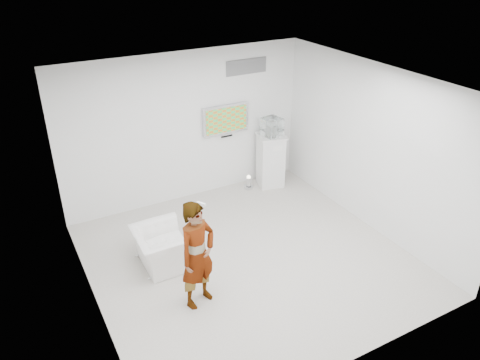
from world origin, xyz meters
The scene contains 10 objects.
room centered at (0.00, 0.00, 1.50)m, with size 5.01×5.01×3.00m.
tv centered at (0.85, 2.45, 1.55)m, with size 1.00×0.08×0.60m, color #BCBCC0.
logo_decal centered at (1.35, 2.49, 2.55)m, with size 0.90×0.02×0.30m, color slate.
person centered at (-1.15, -0.54, 0.84)m, with size 0.61×0.40×1.67m, color white.
armchair centered at (-1.30, 0.58, 0.31)m, with size 0.96×0.84×0.62m, color white.
pedestal centered at (1.75, 2.11, 0.58)m, with size 0.56×0.56×1.15m, color white.
floor_uplight centered at (1.23, 2.15, 0.15)m, with size 0.19×0.19×0.30m, color silver.
vitrine centered at (1.75, 2.11, 1.34)m, with size 0.37×0.37×0.37m, color white.
console centered at (1.75, 2.11, 1.26)m, with size 0.05×0.16×0.21m, color white.
wii_remote centered at (-0.96, -0.32, 1.51)m, with size 0.03×0.14×0.03m, color white.
Camera 1 is at (-3.21, -5.53, 4.82)m, focal length 35.00 mm.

